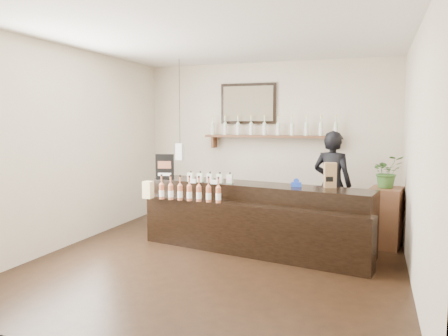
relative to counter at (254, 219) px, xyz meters
name	(u,v)px	position (x,y,z in m)	size (l,w,h in m)	color
ground	(221,259)	(-0.29, -0.58, -0.42)	(5.00, 5.00, 0.00)	black
room_shell	(220,126)	(-0.29, -0.58, 1.28)	(5.00, 5.00, 5.00)	beige
back_wall_decor	(257,122)	(-0.44, 1.79, 1.34)	(2.66, 0.96, 1.69)	#57321D
counter	(254,219)	(0.00, 0.00, 0.00)	(3.24, 1.42, 1.04)	black
promo_sign	(165,167)	(-1.41, 0.10, 0.66)	(0.27, 0.10, 0.38)	black
paper_bag	(330,175)	(1.00, 0.10, 0.64)	(0.18, 0.15, 0.33)	olive
tape_dispenser	(296,184)	(0.57, 0.02, 0.52)	(0.14, 0.06, 0.11)	blue
side_cabinet	(385,217)	(1.71, 0.72, 0.00)	(0.51, 0.64, 0.83)	#57321D
potted_plant	(387,172)	(1.71, 0.72, 0.64)	(0.41, 0.36, 0.46)	#366227
shopkeeper	(332,178)	(0.95, 0.97, 0.50)	(0.67, 0.44, 1.83)	black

